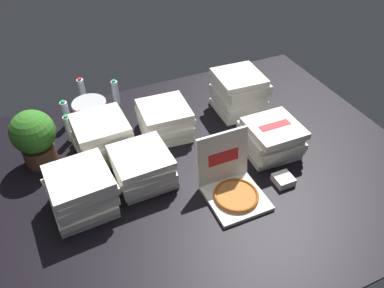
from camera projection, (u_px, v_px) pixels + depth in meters
ground_plane at (192, 170)px, 2.73m from camera, size 3.20×2.40×0.02m
open_pizza_box at (232, 184)px, 2.49m from camera, size 0.37×0.43×0.39m
pizza_stack_left_far at (271, 138)px, 2.79m from camera, size 0.40×0.40×0.25m
pizza_stack_center_far at (165, 120)px, 2.96m from camera, size 0.40×0.42×0.25m
pizza_stack_right_far at (239, 93)px, 3.16m from camera, size 0.40×0.41×0.34m
pizza_stack_left_near at (81, 192)px, 2.36m from camera, size 0.43×0.42×0.29m
pizza_stack_right_near at (102, 138)px, 2.76m from camera, size 0.41×0.41×0.29m
pizza_stack_center_near at (143, 168)px, 2.56m from camera, size 0.40×0.39×0.25m
ice_bucket at (90, 111)px, 3.13m from camera, size 0.28×0.28×0.16m
water_bottle_0 at (99, 120)px, 2.98m from camera, size 0.06×0.06×0.23m
water_bottle_1 at (69, 128)px, 2.90m from camera, size 0.06×0.06×0.23m
water_bottle_2 at (82, 90)px, 3.31m from camera, size 0.06×0.06×0.23m
water_bottle_3 at (66, 114)px, 3.05m from camera, size 0.06×0.06×0.23m
water_bottle_4 at (81, 124)px, 2.94m from camera, size 0.06×0.06×0.23m
water_bottle_5 at (115, 92)px, 3.28m from camera, size 0.06×0.06×0.23m
potted_plant at (34, 137)px, 2.63m from camera, size 0.31×0.31×0.43m
napkin_pile at (283, 180)px, 2.60m from camera, size 0.13×0.13×0.05m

